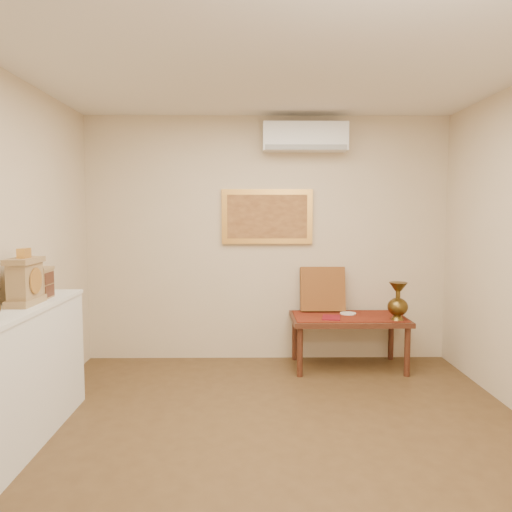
{
  "coord_description": "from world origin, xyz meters",
  "views": [
    {
      "loc": [
        -0.19,
        -3.29,
        1.65
      ],
      "look_at": [
        -0.14,
        1.15,
        1.26
      ],
      "focal_mm": 35.0,
      "sensor_mm": 36.0,
      "label": 1
    }
  ],
  "objects_px": {
    "brass_urn_tall": "(398,297)",
    "wooden_chest": "(40,283)",
    "mantel_clock": "(25,281)",
    "display_ledge": "(8,384)",
    "low_table": "(348,323)"
  },
  "relations": [
    {
      "from": "low_table",
      "to": "brass_urn_tall",
      "type": "bearing_deg",
      "value": -23.03
    },
    {
      "from": "brass_urn_tall",
      "to": "display_ledge",
      "type": "relative_size",
      "value": 0.23
    },
    {
      "from": "display_ledge",
      "to": "wooden_chest",
      "type": "xyz_separation_m",
      "value": [
        0.01,
        0.55,
        0.61
      ]
    },
    {
      "from": "display_ledge",
      "to": "mantel_clock",
      "type": "bearing_deg",
      "value": 87.04
    },
    {
      "from": "display_ledge",
      "to": "low_table",
      "type": "height_order",
      "value": "display_ledge"
    },
    {
      "from": "low_table",
      "to": "display_ledge",
      "type": "bearing_deg",
      "value": -144.9
    },
    {
      "from": "brass_urn_tall",
      "to": "mantel_clock",
      "type": "xyz_separation_m",
      "value": [
        -3.12,
        -1.39,
        0.36
      ]
    },
    {
      "from": "brass_urn_tall",
      "to": "display_ledge",
      "type": "bearing_deg",
      "value": -151.76
    },
    {
      "from": "display_ledge",
      "to": "low_table",
      "type": "bearing_deg",
      "value": 35.1
    },
    {
      "from": "brass_urn_tall",
      "to": "wooden_chest",
      "type": "xyz_separation_m",
      "value": [
        -3.13,
        -1.13,
        0.31
      ]
    },
    {
      "from": "display_ledge",
      "to": "mantel_clock",
      "type": "xyz_separation_m",
      "value": [
        0.01,
        0.29,
        0.66
      ]
    },
    {
      "from": "display_ledge",
      "to": "mantel_clock",
      "type": "distance_m",
      "value": 0.72
    },
    {
      "from": "mantel_clock",
      "to": "low_table",
      "type": "bearing_deg",
      "value": 30.87
    },
    {
      "from": "mantel_clock",
      "to": "brass_urn_tall",
      "type": "bearing_deg",
      "value": 24.07
    },
    {
      "from": "brass_urn_tall",
      "to": "low_table",
      "type": "xyz_separation_m",
      "value": [
        -0.46,
        0.2,
        -0.31
      ]
    }
  ]
}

